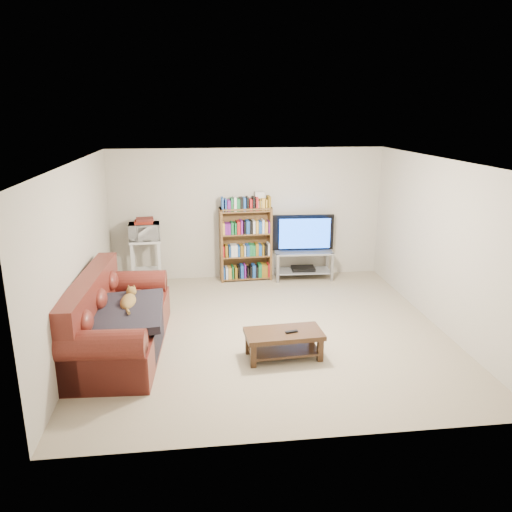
{
  "coord_description": "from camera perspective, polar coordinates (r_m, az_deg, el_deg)",
  "views": [
    {
      "loc": [
        -0.94,
        -6.51,
        3.02
      ],
      "look_at": [
        -0.1,
        0.4,
        1.0
      ],
      "focal_mm": 35.0,
      "sensor_mm": 36.0,
      "label": 1
    }
  ],
  "objects": [
    {
      "name": "bookshelf",
      "position": [
        9.15,
        -1.19,
        1.5
      ],
      "size": [
        0.96,
        0.34,
        1.36
      ],
      "rotation": [
        0.0,
        0.0,
        0.05
      ],
      "color": "brown",
      "rests_on": "floor"
    },
    {
      "name": "blanket",
      "position": [
        6.55,
        -14.68,
        -6.27
      ],
      "size": [
        0.94,
        1.2,
        0.19
      ],
      "primitive_type": "cube",
      "rotation": [
        0.05,
        -0.04,
        0.03
      ],
      "color": "#232028",
      "rests_on": "sofa"
    },
    {
      "name": "floor",
      "position": [
        7.24,
        1.18,
        -8.48
      ],
      "size": [
        5.0,
        5.0,
        0.0
      ],
      "primitive_type": "plane",
      "color": "tan",
      "rests_on": "ground"
    },
    {
      "name": "microwave",
      "position": [
        8.93,
        -12.63,
        2.75
      ],
      "size": [
        0.55,
        0.4,
        0.29
      ],
      "primitive_type": "imported",
      "rotation": [
        0.0,
        0.0,
        0.07
      ],
      "color": "silver",
      "rests_on": "microwave_stand"
    },
    {
      "name": "shelf_clutter",
      "position": [
        9.02,
        -0.61,
        6.25
      ],
      "size": [
        0.69,
        0.24,
        0.28
      ],
      "rotation": [
        0.0,
        0.0,
        0.05
      ],
      "color": "silver",
      "rests_on": "bookshelf"
    },
    {
      "name": "microwave_stand",
      "position": [
        9.04,
        -12.46,
        -0.06
      ],
      "size": [
        0.56,
        0.43,
        0.86
      ],
      "rotation": [
        0.0,
        0.0,
        0.07
      ],
      "color": "silver",
      "rests_on": "floor"
    },
    {
      "name": "remote",
      "position": [
        6.34,
        4.09,
        -8.63
      ],
      "size": [
        0.16,
        0.08,
        0.02
      ],
      "primitive_type": "cube",
      "rotation": [
        0.0,
        0.0,
        0.21
      ],
      "color": "black",
      "rests_on": "coffee_table"
    },
    {
      "name": "wall_left",
      "position": [
        6.94,
        -19.66,
        0.01
      ],
      "size": [
        0.0,
        5.0,
        5.0
      ],
      "primitive_type": "plane",
      "rotation": [
        1.57,
        0.0,
        1.57
      ],
      "color": "beige",
      "rests_on": "ground"
    },
    {
      "name": "coffee_table",
      "position": [
        6.41,
        3.19,
        -9.51
      ],
      "size": [
        1.0,
        0.55,
        0.35
      ],
      "rotation": [
        0.0,
        0.0,
        0.06
      ],
      "color": "#382313",
      "rests_on": "floor"
    },
    {
      "name": "ceiling",
      "position": [
        6.61,
        1.3,
        10.8
      ],
      "size": [
        5.0,
        5.0,
        0.0
      ],
      "primitive_type": "plane",
      "rotation": [
        3.14,
        0.0,
        0.0
      ],
      "color": "white",
      "rests_on": "ground"
    },
    {
      "name": "wall_right",
      "position": [
        7.58,
        20.29,
        1.28
      ],
      "size": [
        0.0,
        5.0,
        5.0
      ],
      "primitive_type": "plane",
      "rotation": [
        1.57,
        0.0,
        -1.57
      ],
      "color": "beige",
      "rests_on": "ground"
    },
    {
      "name": "dvd_player",
      "position": [
        9.39,
        5.39,
        -1.44
      ],
      "size": [
        0.44,
        0.32,
        0.06
      ],
      "primitive_type": "cube",
      "rotation": [
        0.0,
        0.0,
        -0.04
      ],
      "color": "black",
      "rests_on": "tv_stand"
    },
    {
      "name": "game_boxes",
      "position": [
        8.89,
        -12.7,
        3.83
      ],
      "size": [
        0.33,
        0.3,
        0.05
      ],
      "primitive_type": "cube",
      "rotation": [
        0.0,
        0.0,
        0.07
      ],
      "color": "maroon",
      "rests_on": "microwave"
    },
    {
      "name": "tv_stand",
      "position": [
        9.34,
        5.42,
        -0.44
      ],
      "size": [
        1.09,
        0.52,
        0.53
      ],
      "rotation": [
        0.0,
        0.0,
        -0.04
      ],
      "color": "#999EA3",
      "rests_on": "floor"
    },
    {
      "name": "television",
      "position": [
        9.21,
        5.5,
        2.56
      ],
      "size": [
        1.15,
        0.2,
        0.66
      ],
      "primitive_type": "imported",
      "rotation": [
        0.0,
        0.0,
        3.1
      ],
      "color": "black",
      "rests_on": "tv_stand"
    },
    {
      "name": "sofa",
      "position": [
        6.82,
        -15.9,
        -7.57
      ],
      "size": [
        1.14,
        2.4,
        1.0
      ],
      "rotation": [
        0.0,
        0.0,
        -0.05
      ],
      "color": "maroon",
      "rests_on": "floor"
    },
    {
      "name": "cat",
      "position": [
        6.72,
        -14.39,
        -5.11
      ],
      "size": [
        0.29,
        0.65,
        0.19
      ],
      "primitive_type": null,
      "rotation": [
        0.0,
        0.0,
        -0.05
      ],
      "color": "olive",
      "rests_on": "sofa"
    },
    {
      "name": "wall_back",
      "position": [
        9.24,
        -0.96,
        4.82
      ],
      "size": [
        5.0,
        0.0,
        5.0
      ],
      "primitive_type": "plane",
      "rotation": [
        1.57,
        0.0,
        0.0
      ],
      "color": "beige",
      "rests_on": "ground"
    },
    {
      "name": "wall_front",
      "position": [
        4.5,
        5.78,
        -7.73
      ],
      "size": [
        5.0,
        0.0,
        5.0
      ],
      "primitive_type": "plane",
      "rotation": [
        -1.57,
        0.0,
        0.0
      ],
      "color": "beige",
      "rests_on": "ground"
    }
  ]
}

